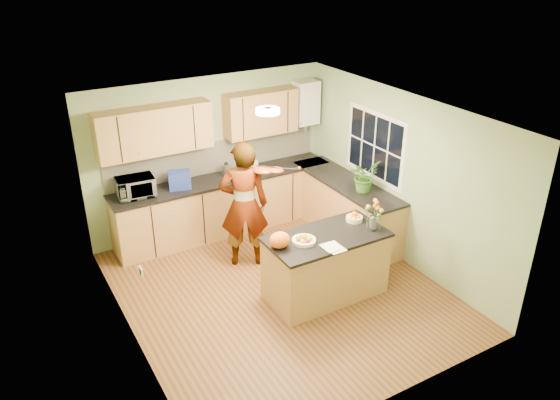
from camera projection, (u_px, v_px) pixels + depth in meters
floor at (280, 290)px, 7.48m from camera, size 4.50×4.50×0.00m
ceiling at (280, 114)px, 6.40m from camera, size 4.00×4.50×0.02m
wall_back at (209, 154)px, 8.69m from camera, size 4.00×0.02×2.50m
wall_front at (398, 301)px, 5.18m from camera, size 4.00×0.02×2.50m
wall_left at (124, 250)px, 6.04m from camera, size 0.02×4.50×2.50m
wall_right at (400, 178)px, 7.84m from camera, size 0.02×4.50×2.50m
back_counter at (225, 204)px, 8.84m from camera, size 3.64×0.62×0.94m
right_counter at (345, 208)px, 8.71m from camera, size 0.62×2.24×0.94m
splashback at (216, 156)px, 8.75m from camera, size 3.60×0.02×0.52m
upper_cabinets at (201, 123)px, 8.22m from camera, size 3.20×0.34×0.70m
boiler at (305, 103)px, 9.06m from camera, size 0.40×0.30×0.86m
window_right at (375, 146)px, 8.18m from camera, size 0.01×1.30×1.05m
light_switch at (141, 271)px, 5.55m from camera, size 0.02×0.09×0.09m
ceiling_lamp at (268, 111)px, 6.65m from camera, size 0.30×0.30×0.07m
peninsula_island at (326, 265)px, 7.21m from camera, size 1.58×0.81×0.91m
fruit_dish at (304, 239)px, 6.84m from camera, size 0.30×0.30×0.11m
orange_bowl at (354, 217)px, 7.36m from camera, size 0.22×0.22×0.13m
flower_vase at (374, 210)px, 7.02m from camera, size 0.24×0.24×0.45m
orange_bag at (280, 240)px, 6.71m from camera, size 0.28×0.25×0.20m
papers at (334, 247)px, 6.74m from camera, size 0.21×0.28×0.01m
violinist at (244, 205)px, 7.73m from camera, size 0.82×0.70×1.90m
violin at (263, 170)px, 7.40m from camera, size 0.71×0.62×0.18m
microwave at (135, 187)px, 7.95m from camera, size 0.56×0.41×0.30m
blue_box at (179, 180)px, 8.23m from camera, size 0.38×0.32×0.26m
kettle at (226, 169)px, 8.65m from camera, size 0.14×0.14×0.27m
jar_cream at (243, 167)px, 8.81m from camera, size 0.15×0.15×0.17m
jar_white at (255, 166)px, 8.85m from camera, size 0.14×0.14×0.17m
potted_plant at (364, 176)px, 8.08m from camera, size 0.51×0.47×0.48m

